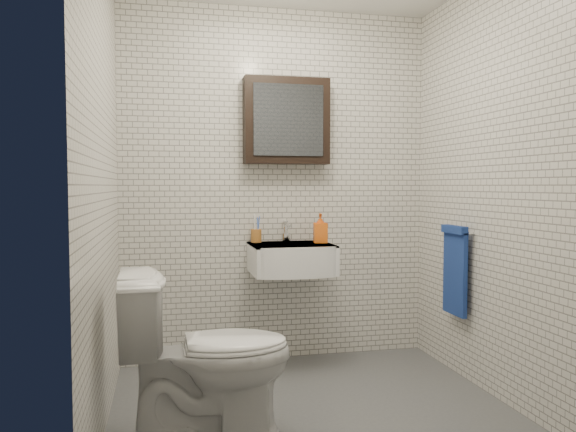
# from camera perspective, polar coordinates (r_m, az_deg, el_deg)

# --- Properties ---
(ground) EXTENTS (2.20, 2.00, 0.01)m
(ground) POSITION_cam_1_polar(r_m,az_deg,el_deg) (3.29, 2.58, -19.09)
(ground) COLOR #4E5056
(ground) RESTS_ON ground
(room_shell) EXTENTS (2.22, 2.02, 2.51)m
(room_shell) POSITION_cam_1_polar(r_m,az_deg,el_deg) (3.06, 2.65, 7.21)
(room_shell) COLOR silver
(room_shell) RESTS_ON ground
(washbasin) EXTENTS (0.55, 0.50, 0.20)m
(washbasin) POSITION_cam_1_polar(r_m,az_deg,el_deg) (3.80, 0.46, -4.32)
(washbasin) COLOR white
(washbasin) RESTS_ON room_shell
(faucet) EXTENTS (0.06, 0.20, 0.15)m
(faucet) POSITION_cam_1_polar(r_m,az_deg,el_deg) (3.98, -0.17, -1.66)
(faucet) COLOR silver
(faucet) RESTS_ON washbasin
(mirror_cabinet) EXTENTS (0.60, 0.15, 0.60)m
(mirror_cabinet) POSITION_cam_1_polar(r_m,az_deg,el_deg) (3.99, -0.16, 9.61)
(mirror_cabinet) COLOR black
(mirror_cabinet) RESTS_ON room_shell
(towel_rail) EXTENTS (0.09, 0.30, 0.58)m
(towel_rail) POSITION_cam_1_polar(r_m,az_deg,el_deg) (3.81, 16.61, -4.93)
(towel_rail) COLOR silver
(towel_rail) RESTS_ON room_shell
(toothbrush_cup) EXTENTS (0.10, 0.10, 0.20)m
(toothbrush_cup) POSITION_cam_1_polar(r_m,az_deg,el_deg) (3.95, -3.25, -1.94)
(toothbrush_cup) COLOR #AB6A2A
(toothbrush_cup) RESTS_ON washbasin
(soap_bottle) EXTENTS (0.11, 0.11, 0.21)m
(soap_bottle) POSITION_cam_1_polar(r_m,az_deg,el_deg) (3.90, 3.31, -1.23)
(soap_bottle) COLOR orange
(soap_bottle) RESTS_ON washbasin
(toilet) EXTENTS (0.83, 0.48, 0.84)m
(toilet) POSITION_cam_1_polar(r_m,az_deg,el_deg) (2.86, -8.20, -13.78)
(toilet) COLOR white
(toilet) RESTS_ON ground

